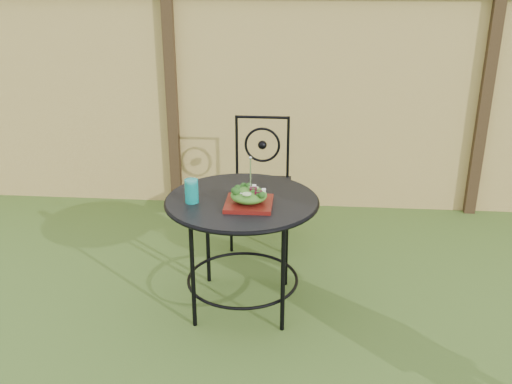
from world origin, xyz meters
TOP-DOWN VIEW (x-y plane):
  - ground at (0.00, 0.00)m, footprint 60.00×60.00m
  - fence at (-0.00, 2.19)m, footprint 8.00×0.12m
  - patio_table at (-0.52, 0.52)m, footprint 0.92×0.92m
  - patio_chair at (-0.49, 1.49)m, footprint 0.46×0.46m
  - salad_plate at (-0.47, 0.42)m, footprint 0.27×0.27m
  - salad at (-0.47, 0.42)m, footprint 0.21×0.21m
  - fork at (-0.46, 0.42)m, footprint 0.01×0.01m
  - drinking_glass at (-0.81, 0.44)m, footprint 0.08×0.08m

SIDE VIEW (x-z plane):
  - ground at x=0.00m, z-range 0.00..0.00m
  - patio_chair at x=-0.49m, z-range 0.03..0.98m
  - patio_table at x=-0.52m, z-range 0.22..0.95m
  - salad_plate at x=-0.47m, z-range 0.72..0.75m
  - salad at x=-0.47m, z-range 0.75..0.83m
  - drinking_glass at x=-0.81m, z-range 0.72..0.86m
  - fork at x=-0.46m, z-range 0.83..1.01m
  - fence at x=0.00m, z-range 0.00..1.90m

